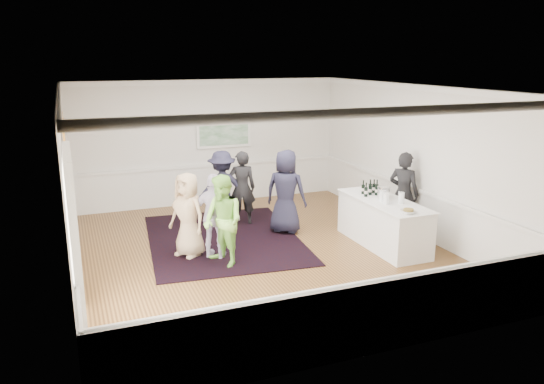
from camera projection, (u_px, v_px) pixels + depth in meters
name	position (u px, v px, depth m)	size (l,w,h in m)	color
floor	(263.00, 252.00, 10.48)	(8.00, 8.00, 0.00)	brown
ceiling	(262.00, 88.00, 9.68)	(7.00, 8.00, 0.02)	white
wall_left	(66.00, 189.00, 8.85)	(0.02, 8.00, 3.20)	white
wall_right	(416.00, 160.00, 11.31)	(0.02, 8.00, 3.20)	white
wall_back	(209.00, 142.00, 13.69)	(7.00, 0.02, 3.20)	white
wall_front	(376.00, 238.00, 6.47)	(7.00, 0.02, 3.20)	white
wainscoting	(263.00, 228.00, 10.35)	(7.00, 8.00, 1.00)	white
mirror	(67.00, 163.00, 9.99)	(0.05, 1.25, 1.85)	#EEA446
doorway	(73.00, 234.00, 7.20)	(0.10, 1.78, 2.56)	white
landscape_painting	(224.00, 135.00, 13.74)	(1.44, 0.06, 0.66)	white
area_rug	(224.00, 238.00, 11.24)	(3.07, 4.03, 0.02)	black
serving_table	(383.00, 223.00, 10.77)	(0.89, 2.35, 0.95)	white
bartender	(404.00, 194.00, 11.33)	(0.66, 0.43, 1.81)	black
guest_tan	(188.00, 215.00, 10.10)	(0.80, 0.52, 1.65)	tan
guest_green	(223.00, 221.00, 9.64)	(0.82, 0.64, 1.70)	#8DD455
guest_lilac	(215.00, 217.00, 10.00)	(0.97, 0.40, 1.65)	silver
guest_dark_a	(222.00, 188.00, 11.99)	(1.11, 0.64, 1.72)	#212036
guest_dark_b	(242.00, 188.00, 12.03)	(0.62, 0.41, 1.71)	black
guest_navy	(286.00, 192.00, 11.46)	(0.90, 0.58, 1.83)	#212036
wine_bottles	(371.00, 187.00, 11.07)	(0.43, 0.31, 0.31)	black
juice_pitchers	(390.00, 197.00, 10.42)	(0.41, 0.38, 0.24)	#8DBF44
ice_bucket	(384.00, 193.00, 10.76)	(0.26, 0.26, 0.24)	silver
nut_bowl	(408.00, 211.00, 9.76)	(0.28, 0.28, 0.07)	white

